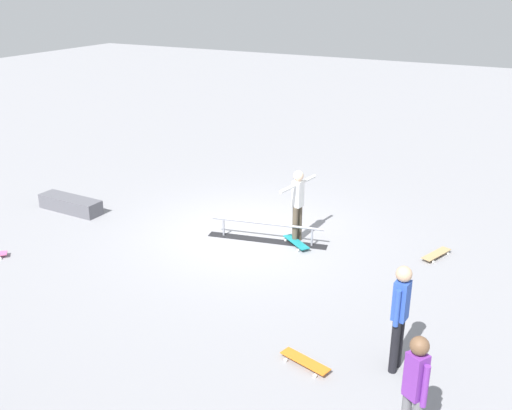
{
  "coord_description": "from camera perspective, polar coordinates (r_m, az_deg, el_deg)",
  "views": [
    {
      "loc": [
        -5.74,
        10.41,
        5.3
      ],
      "look_at": [
        -0.58,
        0.63,
        1.0
      ],
      "focal_mm": 41.12,
      "sensor_mm": 36.0,
      "label": 1
    }
  ],
  "objects": [
    {
      "name": "loose_skateboard_natural",
      "position": [
        12.45,
        17.14,
        -4.58
      ],
      "size": [
        0.46,
        0.82,
        0.09
      ],
      "rotation": [
        0.0,
        0.0,
        4.36
      ],
      "color": "tan",
      "rests_on": "ground_plane"
    },
    {
      "name": "skater_main",
      "position": [
        12.32,
        4.09,
        0.39
      ],
      "size": [
        0.28,
        1.27,
        1.59
      ],
      "rotation": [
        0.0,
        0.0,
        4.55
      ],
      "color": "brown",
      "rests_on": "ground_plane"
    },
    {
      "name": "skateboard_main",
      "position": [
        12.44,
        3.93,
        -3.63
      ],
      "size": [
        0.77,
        0.63,
        0.09
      ],
      "rotation": [
        0.0,
        0.0,
        2.52
      ],
      "color": "teal",
      "rests_on": "ground_plane"
    },
    {
      "name": "skate_ledge",
      "position": [
        14.88,
        -17.59,
        0.07
      ],
      "size": [
        1.69,
        0.52,
        0.35
      ],
      "primitive_type": "cube",
      "rotation": [
        0.0,
        0.0,
        -0.03
      ],
      "color": "#595960",
      "rests_on": "ground_plane"
    },
    {
      "name": "bystander_purple_shirt",
      "position": [
        7.24,
        15.15,
        -16.92
      ],
      "size": [
        0.35,
        0.27,
        1.61
      ],
      "rotation": [
        0.0,
        0.0,
        5.75
      ],
      "color": "slate",
      "rests_on": "ground_plane"
    },
    {
      "name": "loose_skateboard_orange",
      "position": [
        8.87,
        4.8,
        -14.91
      ],
      "size": [
        0.82,
        0.41,
        0.09
      ],
      "rotation": [
        0.0,
        0.0,
        2.88
      ],
      "color": "orange",
      "rests_on": "ground_plane"
    },
    {
      "name": "grind_rail",
      "position": [
        12.59,
        1.06,
        -2.73
      ],
      "size": [
        2.6,
        0.78,
        0.43
      ],
      "rotation": [
        0.0,
        0.0,
        0.21
      ],
      "color": "black",
      "rests_on": "ground_plane"
    },
    {
      "name": "bystander_blue_shirt",
      "position": [
        8.55,
        13.83,
        -10.13
      ],
      "size": [
        0.23,
        0.38,
        1.66
      ],
      "rotation": [
        0.0,
        0.0,
        1.48
      ],
      "color": "black",
      "rests_on": "ground_plane"
    },
    {
      "name": "ground_plane",
      "position": [
        13.02,
        -0.95,
        -2.78
      ],
      "size": [
        60.0,
        60.0,
        0.0
      ],
      "primitive_type": "plane",
      "color": "gray"
    }
  ]
}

